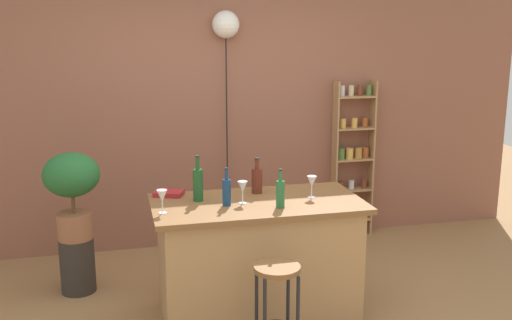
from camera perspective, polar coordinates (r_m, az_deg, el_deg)
back_wall at (r=5.83m, az=-3.74°, el=5.40°), size 6.40×0.10×2.80m
kitchen_counter at (r=4.50m, az=0.13°, el=-9.36°), size 1.54×0.78×0.89m
bar_stool at (r=3.93m, az=2.01°, el=-12.42°), size 0.30×0.30×0.65m
spice_shelf at (r=6.18m, az=9.26°, el=0.30°), size 0.42×0.15×1.61m
plant_stool at (r=5.16m, az=-16.69°, el=-9.58°), size 0.28×0.28×0.46m
potted_plant at (r=4.95m, az=-17.18°, el=-2.35°), size 0.45×0.40×0.71m
bottle_spirits_clear at (r=4.18m, az=2.35°, el=-3.18°), size 0.06×0.06×0.28m
bottle_wine_red at (r=4.35m, az=-5.56°, el=-2.28°), size 0.07×0.07×0.34m
bottle_sauce_amber at (r=4.54m, az=0.09°, el=-1.90°), size 0.08×0.08×0.28m
bottle_soda_blue at (r=4.23m, az=-2.82°, el=-3.01°), size 0.06×0.06×0.27m
wine_glass_left at (r=4.44m, az=5.35°, el=-2.13°), size 0.07×0.07×0.16m
wine_glass_center at (r=4.10m, az=-8.97°, el=-3.48°), size 0.07×0.07×0.16m
wine_glass_right at (r=4.27m, az=-1.29°, el=-2.66°), size 0.07×0.07×0.16m
cookbook at (r=4.54m, az=-8.33°, el=-3.16°), size 0.25×0.22×0.03m
pendant_globe_light at (r=5.69m, az=-2.91°, el=12.62°), size 0.26×0.26×2.28m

